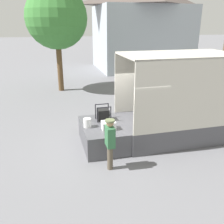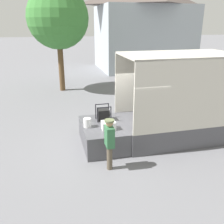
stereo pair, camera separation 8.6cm
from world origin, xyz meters
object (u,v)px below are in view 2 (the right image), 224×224
object	(u,v)px
orange_bucket	(87,123)
worker_person	(109,140)
street_tree	(58,18)
box_truck	(212,110)
portable_generator	(104,114)
microwave	(108,125)

from	to	relation	value
orange_bucket	worker_person	xyz separation A→B (m)	(0.45, -1.63, 0.04)
street_tree	worker_person	bearing A→B (deg)	-85.26
orange_bucket	street_tree	distance (m)	9.59
box_truck	worker_person	bearing A→B (deg)	-160.50
street_tree	box_truck	bearing A→B (deg)	-57.13
box_truck	street_tree	size ratio (longest dim) A/B	0.98
box_truck	portable_generator	bearing A→B (deg)	173.91
box_truck	worker_person	size ratio (longest dim) A/B	3.86
box_truck	worker_person	xyz separation A→B (m)	(-4.80, -1.70, 0.03)
microwave	orange_bucket	xyz separation A→B (m)	(-0.70, 0.39, 0.02)
box_truck	worker_person	world-z (taller)	box_truck
box_truck	microwave	world-z (taller)	box_truck
worker_person	street_tree	size ratio (longest dim) A/B	0.25
street_tree	portable_generator	bearing A→B (deg)	-82.10
microwave	street_tree	size ratio (longest dim) A/B	0.07
microwave	portable_generator	world-z (taller)	portable_generator
worker_person	street_tree	world-z (taller)	street_tree
box_truck	portable_generator	xyz separation A→B (m)	(-4.52, 0.48, 0.05)
box_truck	worker_person	distance (m)	5.09
microwave	street_tree	distance (m)	10.01
worker_person	portable_generator	bearing A→B (deg)	82.63
worker_person	box_truck	bearing A→B (deg)	19.50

